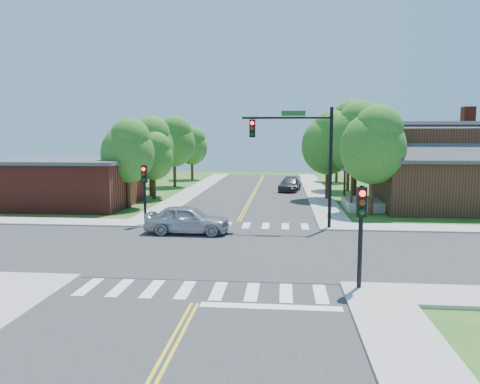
# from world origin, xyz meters

# --- Properties ---
(ground) EXTENTS (100.00, 100.00, 0.00)m
(ground) POSITION_xyz_m (0.00, 0.00, 0.00)
(ground) COLOR #25541A
(ground) RESTS_ON ground
(road_ns) EXTENTS (10.00, 90.00, 0.04)m
(road_ns) POSITION_xyz_m (0.00, 0.00, 0.02)
(road_ns) COLOR #2D2D30
(road_ns) RESTS_ON ground
(road_ew) EXTENTS (90.00, 10.00, 0.04)m
(road_ew) POSITION_xyz_m (0.00, 0.00, 0.03)
(road_ew) COLOR #2D2D30
(road_ew) RESTS_ON ground
(intersection_patch) EXTENTS (10.20, 10.20, 0.06)m
(intersection_patch) POSITION_xyz_m (0.00, 0.00, 0.00)
(intersection_patch) COLOR #2D2D30
(intersection_patch) RESTS_ON ground
(sidewalk_ne) EXTENTS (40.00, 40.00, 0.14)m
(sidewalk_ne) POSITION_xyz_m (15.82, 15.82, 0.07)
(sidewalk_ne) COLOR #9E9B93
(sidewalk_ne) RESTS_ON ground
(sidewalk_nw) EXTENTS (40.00, 40.00, 0.14)m
(sidewalk_nw) POSITION_xyz_m (-15.82, 15.82, 0.07)
(sidewalk_nw) COLOR #9E9B93
(sidewalk_nw) RESTS_ON ground
(crosswalk_north) EXTENTS (8.85, 2.00, 0.01)m
(crosswalk_north) POSITION_xyz_m (0.00, 6.20, 0.05)
(crosswalk_north) COLOR white
(crosswalk_north) RESTS_ON ground
(crosswalk_south) EXTENTS (8.85, 2.00, 0.01)m
(crosswalk_south) POSITION_xyz_m (0.00, -6.20, 0.05)
(crosswalk_south) COLOR white
(crosswalk_south) RESTS_ON ground
(centerline) EXTENTS (0.30, 90.00, 0.01)m
(centerline) POSITION_xyz_m (0.00, 0.00, 0.05)
(centerline) COLOR gold
(centerline) RESTS_ON ground
(stop_bar) EXTENTS (4.60, 0.45, 0.09)m
(stop_bar) POSITION_xyz_m (2.50, -7.60, 0.00)
(stop_bar) COLOR white
(stop_bar) RESTS_ON ground
(signal_mast_ne) EXTENTS (5.30, 0.42, 7.20)m
(signal_mast_ne) POSITION_xyz_m (3.91, 5.59, 4.85)
(signal_mast_ne) COLOR black
(signal_mast_ne) RESTS_ON ground
(signal_pole_se) EXTENTS (0.34, 0.42, 3.80)m
(signal_pole_se) POSITION_xyz_m (5.60, -5.62, 2.66)
(signal_pole_se) COLOR black
(signal_pole_se) RESTS_ON ground
(signal_pole_nw) EXTENTS (0.34, 0.42, 3.80)m
(signal_pole_nw) POSITION_xyz_m (-5.60, 5.58, 2.66)
(signal_pole_nw) COLOR black
(signal_pole_nw) RESTS_ON ground
(house_ne) EXTENTS (13.05, 8.80, 7.11)m
(house_ne) POSITION_xyz_m (15.11, 14.23, 3.33)
(house_ne) COLOR black
(house_ne) RESTS_ON ground
(building_nw) EXTENTS (10.40, 8.40, 3.73)m
(building_nw) POSITION_xyz_m (-14.20, 13.20, 1.88)
(building_nw) COLOR maroon
(building_nw) RESTS_ON ground
(tree_e_a) EXTENTS (4.54, 4.31, 7.71)m
(tree_e_a) POSITION_xyz_m (9.09, 11.08, 5.05)
(tree_e_a) COLOR #382314
(tree_e_a) RESTS_ON ground
(tree_e_b) EXTENTS (4.99, 4.74, 8.48)m
(tree_e_b) POSITION_xyz_m (8.91, 17.65, 5.56)
(tree_e_b) COLOR #382314
(tree_e_b) RESTS_ON ground
(tree_e_c) EXTENTS (5.44, 5.17, 9.25)m
(tree_e_c) POSITION_xyz_m (9.46, 25.87, 6.06)
(tree_e_c) COLOR #382314
(tree_e_c) RESTS_ON ground
(tree_e_d) EXTENTS (4.13, 3.93, 7.03)m
(tree_e_d) POSITION_xyz_m (9.37, 35.42, 4.60)
(tree_e_d) COLOR #382314
(tree_e_d) RESTS_ON ground
(tree_w_a) EXTENTS (4.08, 3.87, 6.93)m
(tree_w_a) POSITION_xyz_m (-8.95, 12.64, 4.54)
(tree_w_a) COLOR #382314
(tree_w_a) RESTS_ON ground
(tree_w_b) EXTENTS (4.33, 4.12, 7.37)m
(tree_w_b) POSITION_xyz_m (-9.30, 19.94, 4.82)
(tree_w_b) COLOR #382314
(tree_w_b) RESTS_ON ground
(tree_w_c) EXTENTS (4.58, 4.35, 7.79)m
(tree_w_c) POSITION_xyz_m (-9.04, 28.33, 5.10)
(tree_w_c) COLOR #382314
(tree_w_c) RESTS_ON ground
(tree_w_d) EXTENTS (3.97, 3.77, 6.74)m
(tree_w_d) POSITION_xyz_m (-8.78, 36.94, 4.41)
(tree_w_d) COLOR #382314
(tree_w_d) RESTS_ON ground
(tree_house) EXTENTS (4.57, 4.34, 7.77)m
(tree_house) POSITION_xyz_m (6.74, 18.91, 5.09)
(tree_house) COLOR #382314
(tree_house) RESTS_ON ground
(tree_bldg) EXTENTS (3.49, 3.31, 5.93)m
(tree_bldg) POSITION_xyz_m (-8.47, 18.01, 3.88)
(tree_bldg) COLOR #382314
(tree_bldg) RESTS_ON ground
(car_silver) EXTENTS (2.17, 4.87, 1.62)m
(car_silver) POSITION_xyz_m (-2.52, 3.50, 0.81)
(car_silver) COLOR #AAABB1
(car_silver) RESTS_ON ground
(car_dgrey) EXTENTS (3.28, 5.21, 1.35)m
(car_dgrey) POSITION_xyz_m (3.50, 24.99, 0.67)
(car_dgrey) COLOR #303335
(car_dgrey) RESTS_ON ground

